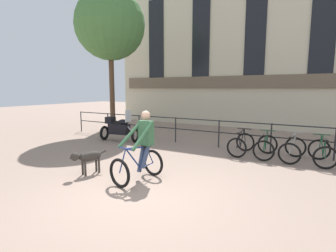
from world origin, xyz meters
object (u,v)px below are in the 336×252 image
at_px(parked_bicycle_near_lamp, 241,144).
at_px(parked_bicycle_far_end, 322,152).
at_px(dog, 87,157).
at_px(parked_motorcycle, 119,128).
at_px(parked_bicycle_mid_right, 293,149).
at_px(parked_bicycle_mid_left, 266,147).
at_px(cyclist_with_bike, 141,149).

xyz_separation_m(parked_bicycle_near_lamp, parked_bicycle_far_end, (2.39, 0.00, 0.00)).
height_order(dog, parked_bicycle_near_lamp, parked_bicycle_near_lamp).
xyz_separation_m(parked_motorcycle, parked_bicycle_far_end, (7.49, 0.34, -0.20)).
xyz_separation_m(parked_motorcycle, parked_bicycle_mid_right, (6.69, 0.34, -0.20)).
distance_m(parked_motorcycle, parked_bicycle_mid_left, 5.90).
bearing_deg(parked_bicycle_near_lamp, parked_motorcycle, 4.75).
bearing_deg(parked_bicycle_mid_left, parked_bicycle_near_lamp, -3.11).
distance_m(parked_bicycle_mid_left, parked_bicycle_far_end, 1.60).
distance_m(parked_bicycle_mid_left, parked_bicycle_mid_right, 0.80).
xyz_separation_m(parked_bicycle_near_lamp, parked_bicycle_mid_right, (1.60, 0.00, 0.00)).
xyz_separation_m(cyclist_with_bike, dog, (-1.45, -0.39, -0.30)).
relative_size(parked_bicycle_mid_left, parked_bicycle_mid_right, 0.99).
height_order(dog, parked_bicycle_mid_left, parked_bicycle_mid_left).
distance_m(dog, parked_bicycle_near_lamp, 5.07).
bearing_deg(parked_bicycle_mid_right, cyclist_with_bike, 55.43).
bearing_deg(parked_bicycle_mid_right, parked_bicycle_far_end, -175.47).
height_order(parked_bicycle_mid_right, parked_bicycle_far_end, same).
bearing_deg(parked_bicycle_mid_left, parked_bicycle_far_end, 176.89).
height_order(cyclist_with_bike, parked_motorcycle, cyclist_with_bike).
xyz_separation_m(parked_bicycle_near_lamp, parked_bicycle_mid_left, (0.80, 0.00, 0.00)).
distance_m(parked_bicycle_near_lamp, parked_bicycle_mid_left, 0.80).
relative_size(cyclist_with_bike, dog, 1.63).
height_order(cyclist_with_bike, parked_bicycle_far_end, cyclist_with_bike).
bearing_deg(parked_bicycle_near_lamp, parked_bicycle_far_end, -179.07).
relative_size(cyclist_with_bike, parked_bicycle_mid_right, 1.47).
height_order(parked_bicycle_near_lamp, parked_bicycle_far_end, same).
bearing_deg(parked_bicycle_near_lamp, cyclist_with_bike, 69.69).
bearing_deg(dog, cyclist_with_bike, 30.05).
bearing_deg(parked_bicycle_far_end, parked_bicycle_mid_left, -8.78).
bearing_deg(cyclist_with_bike, parked_motorcycle, 146.69).
relative_size(parked_motorcycle, parked_bicycle_mid_left, 1.51).
bearing_deg(parked_bicycle_far_end, parked_bicycle_near_lamp, -8.78).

